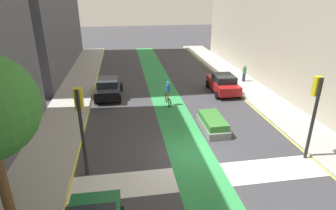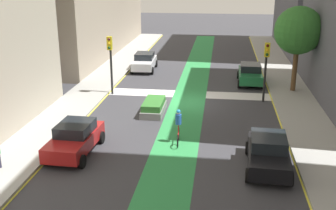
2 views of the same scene
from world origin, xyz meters
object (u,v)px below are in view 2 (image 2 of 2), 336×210
at_px(car_red_right_far, 75,138).
at_px(car_white_right_near, 144,62).
at_px(traffic_signal_near_left, 266,61).
at_px(street_tree_near, 298,31).
at_px(cyclist_in_lane, 178,126).
at_px(traffic_signal_near_right, 110,54).
at_px(car_black_left_far, 268,152).
at_px(car_green_left_near, 250,74).
at_px(median_planter, 154,107).

bearing_deg(car_red_right_far, car_white_right_near, -90.63).
xyz_separation_m(traffic_signal_near_left, street_tree_near, (-2.42, -2.80, 1.68)).
xyz_separation_m(car_red_right_far, cyclist_in_lane, (-5.02, -1.96, 0.17)).
xyz_separation_m(car_red_right_far, street_tree_near, (-12.60, -12.59, 3.82)).
height_order(traffic_signal_near_right, car_black_left_far, traffic_signal_near_right).
distance_m(traffic_signal_near_right, car_black_left_far, 15.01).
relative_size(traffic_signal_near_right, car_white_right_near, 1.01).
distance_m(traffic_signal_near_right, cyclist_in_lane, 10.32).
relative_size(car_white_right_near, street_tree_near, 0.68).
bearing_deg(car_red_right_far, car_green_left_near, -122.89).
distance_m(car_black_left_far, car_green_left_near, 15.23).
distance_m(car_red_right_far, car_green_left_near, 17.56).
relative_size(traffic_signal_near_right, traffic_signal_near_left, 1.03).
height_order(car_black_left_far, cyclist_in_lane, cyclist_in_lane).
relative_size(traffic_signal_near_right, cyclist_in_lane, 2.32).
xyz_separation_m(car_white_right_near, car_green_left_near, (-9.34, 3.41, 0.00)).
bearing_deg(traffic_signal_near_left, street_tree_near, -130.84).
xyz_separation_m(traffic_signal_near_right, traffic_signal_near_left, (-10.98, 0.44, -0.08)).
height_order(traffic_signal_near_left, car_white_right_near, traffic_signal_near_left).
bearing_deg(street_tree_near, traffic_signal_near_right, 9.96).
bearing_deg(street_tree_near, car_black_left_far, 76.52).
bearing_deg(car_green_left_near, traffic_signal_near_left, 97.50).
distance_m(traffic_signal_near_right, traffic_signal_near_left, 10.99).
bearing_deg(car_black_left_far, traffic_signal_near_right, -46.24).
bearing_deg(car_white_right_near, traffic_signal_near_left, 140.05).
height_order(traffic_signal_near_right, traffic_signal_near_left, traffic_signal_near_right).
distance_m(car_white_right_near, car_black_left_far, 20.82).
relative_size(car_black_left_far, street_tree_near, 0.69).
bearing_deg(median_planter, traffic_signal_near_left, -155.62).
bearing_deg(car_black_left_far, car_green_left_near, -90.24).
height_order(cyclist_in_lane, median_planter, cyclist_in_lane).
xyz_separation_m(car_black_left_far, street_tree_near, (-3.13, -13.08, 3.82)).
height_order(car_red_right_far, car_white_right_near, same).
bearing_deg(cyclist_in_lane, traffic_signal_near_left, -123.40).
distance_m(traffic_signal_near_left, street_tree_near, 4.06).
xyz_separation_m(cyclist_in_lane, median_planter, (2.07, -4.55, -0.57)).
distance_m(traffic_signal_near_left, car_red_right_far, 14.29).
distance_m(car_white_right_near, street_tree_near, 14.12).
xyz_separation_m(traffic_signal_near_left, car_green_left_near, (0.65, -4.96, -2.14)).
distance_m(car_black_left_far, street_tree_near, 13.98).
bearing_deg(car_green_left_near, car_black_left_far, 89.76).
height_order(traffic_signal_near_left, street_tree_near, street_tree_near).
xyz_separation_m(traffic_signal_near_left, car_white_right_near, (9.99, -8.37, -2.14)).
bearing_deg(car_white_right_near, cyclist_in_lane, 106.59).
relative_size(car_green_left_near, median_planter, 1.45).
height_order(car_white_right_near, car_black_left_far, same).
height_order(traffic_signal_near_right, car_white_right_near, traffic_signal_near_right).
bearing_deg(car_green_left_near, cyclist_in_lane, 70.57).
bearing_deg(traffic_signal_near_left, median_planter, 24.38).
relative_size(car_white_right_near, cyclist_in_lane, 2.30).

